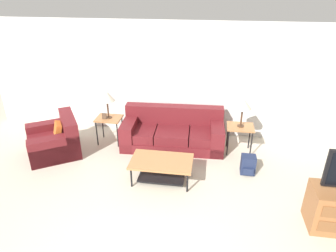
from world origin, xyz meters
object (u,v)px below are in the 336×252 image
at_px(armchair, 56,141).
at_px(table_lamp_right, 243,104).
at_px(coffee_table, 162,166).
at_px(backpack, 248,165).
at_px(table_lamp_left, 107,97).
at_px(side_table_left, 109,120).
at_px(side_table_right, 240,129).
at_px(couch, 173,133).

relative_size(armchair, table_lamp_right, 2.29).
xyz_separation_m(coffee_table, backpack, (1.59, 0.47, -0.13)).
bearing_deg(backpack, table_lamp_right, 99.69).
bearing_deg(backpack, table_lamp_left, 165.20).
bearing_deg(side_table_left, side_table_right, 0.00).
bearing_deg(table_lamp_left, couch, 3.74).
height_order(couch, coffee_table, couch).
bearing_deg(side_table_left, couch, 3.74).
height_order(coffee_table, table_lamp_left, table_lamp_left).
distance_m(table_lamp_left, table_lamp_right, 2.86).
bearing_deg(coffee_table, table_lamp_left, 138.08).
xyz_separation_m(side_table_left, table_lamp_left, (0.00, 0.00, 0.57)).
bearing_deg(side_table_left, backpack, -14.80).
xyz_separation_m(couch, armchair, (-2.42, -0.71, -0.01)).
relative_size(armchair, side_table_left, 2.34).
bearing_deg(table_lamp_right, side_table_left, -180.00).
height_order(couch, side_table_right, couch).
relative_size(side_table_left, side_table_right, 1.00).
distance_m(side_table_left, side_table_right, 2.86).
height_order(armchair, table_lamp_right, table_lamp_right).
bearing_deg(coffee_table, armchair, 165.05).
distance_m(couch, side_table_left, 1.45).
xyz_separation_m(armchair, side_table_left, (0.99, 0.62, 0.25)).
relative_size(coffee_table, side_table_right, 1.84).
distance_m(armchair, table_lamp_left, 1.43).
distance_m(armchair, side_table_right, 3.90).
bearing_deg(backpack, coffee_table, -163.55).
height_order(side_table_right, table_lamp_left, table_lamp_left).
xyz_separation_m(armchair, table_lamp_right, (3.85, 0.62, 0.82)).
bearing_deg(side_table_right, coffee_table, -139.10).
xyz_separation_m(couch, coffee_table, (-0.02, -1.35, 0.02)).
distance_m(couch, table_lamp_right, 1.65).
bearing_deg(armchair, coffee_table, -14.95).
bearing_deg(coffee_table, backpack, 16.45).
height_order(side_table_left, side_table_right, same).
xyz_separation_m(side_table_right, backpack, (0.13, -0.79, -0.36)).
xyz_separation_m(table_lamp_right, backpack, (0.13, -0.79, -0.92)).
distance_m(coffee_table, table_lamp_left, 2.05).
height_order(couch, table_lamp_left, table_lamp_left).
height_order(couch, armchair, couch).
bearing_deg(couch, armchair, -163.54).
bearing_deg(armchair, side_table_left, 32.08).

